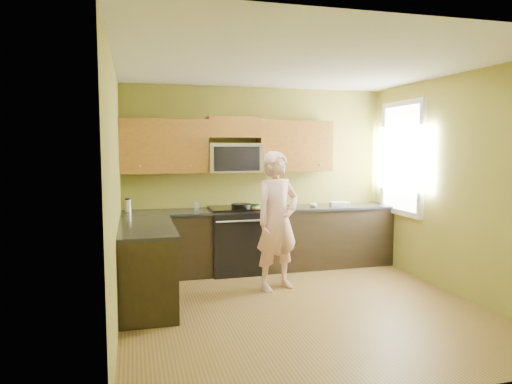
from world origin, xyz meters
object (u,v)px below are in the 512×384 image
object	(u,v)px
butter_tub	(256,210)
travel_mug	(128,211)
microwave	(234,172)
woman	(277,221)
frying_pan	(241,208)
stove	(236,240)

from	to	relation	value
butter_tub	travel_mug	bearing A→B (deg)	169.91
microwave	travel_mug	xyz separation A→B (m)	(-1.50, 0.05, -0.53)
butter_tub	woman	bearing A→B (deg)	-84.42
frying_pan	travel_mug	world-z (taller)	travel_mug
stove	microwave	bearing A→B (deg)	90.00
stove	travel_mug	size ratio (longest dim) A/B	5.18
stove	frying_pan	bearing A→B (deg)	-65.36
stove	woman	xyz separation A→B (m)	(0.34, -0.92, 0.40)
frying_pan	butter_tub	bearing A→B (deg)	-2.49
stove	frying_pan	xyz separation A→B (m)	(0.05, -0.12, 0.47)
stove	woman	bearing A→B (deg)	-69.97
travel_mug	stove	bearing A→B (deg)	-6.84
microwave	butter_tub	distance (m)	0.64
frying_pan	stove	bearing A→B (deg)	117.12
butter_tub	stove	bearing A→B (deg)	152.78
microwave	butter_tub	bearing A→B (deg)	-44.91
stove	travel_mug	world-z (taller)	travel_mug
travel_mug	frying_pan	bearing A→B (deg)	-10.76
frying_pan	woman	bearing A→B (deg)	-68.18
microwave	frying_pan	xyz separation A→B (m)	(0.05, -0.24, -0.50)
stove	microwave	world-z (taller)	microwave
frying_pan	travel_mug	size ratio (longest dim) A/B	2.74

